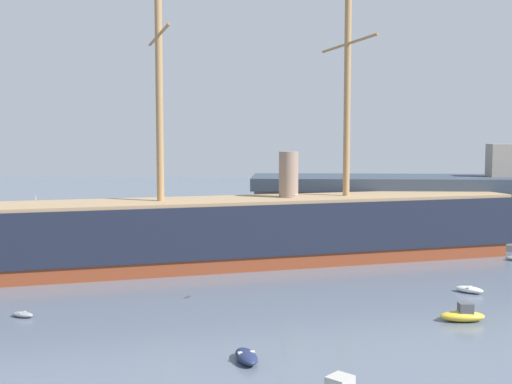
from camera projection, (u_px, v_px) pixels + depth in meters
name	position (u px, v px, depth m)	size (l,w,h in m)	color
tall_ship	(257.00, 230.00, 72.66)	(71.91, 30.65, 35.96)	brown
dinghy_near_centre	(246.00, 356.00, 41.08)	(2.15, 3.20, 0.70)	#1E284C
dinghy_mid_left	(23.00, 314.00, 51.18)	(2.07, 1.36, 0.45)	gray
motorboat_mid_right	(463.00, 315.00, 50.02)	(3.53, 1.55, 1.46)	gold
dinghy_alongside_stern	(469.00, 290.00, 59.16)	(2.75, 2.36, 0.61)	silver
sailboat_far_left	(38.00, 243.00, 83.70)	(4.48, 4.93, 6.69)	#B22D28
motorboat_distant_centre	(269.00, 234.00, 90.86)	(4.33, 2.30, 1.73)	#236670
dockside_warehouse_right	(441.00, 209.00, 87.40)	(55.24, 14.87, 13.35)	#565659
seagull_in_flight	(295.00, 195.00, 52.78)	(0.46, 1.04, 0.13)	silver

